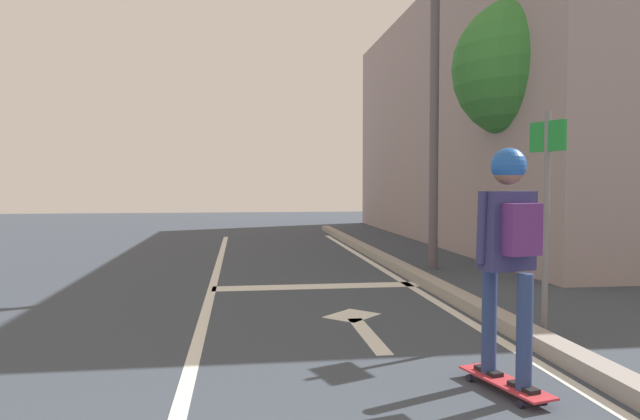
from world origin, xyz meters
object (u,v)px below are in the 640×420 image
at_px(traffic_signal_mast, 367,36).
at_px(street_sign_post, 547,189).
at_px(skater, 509,234).
at_px(skateboard, 505,383).
at_px(roadside_tree, 524,70).

relative_size(traffic_signal_mast, street_sign_post, 2.53).
distance_m(skater, street_sign_post, 1.90).
bearing_deg(skateboard, skater, -75.94).
relative_size(skater, roadside_tree, 0.34).
bearing_deg(roadside_tree, street_sign_post, -114.27).
xyz_separation_m(skater, roadside_tree, (3.20, 6.12, 2.41)).
xyz_separation_m(skater, traffic_signal_mast, (0.28, 5.96, 2.88)).
distance_m(traffic_signal_mast, roadside_tree, 2.96).
height_order(traffic_signal_mast, street_sign_post, traffic_signal_mast).
relative_size(skater, traffic_signal_mast, 0.30).
relative_size(skateboard, street_sign_post, 0.38).
bearing_deg(traffic_signal_mast, skateboard, -92.71).
distance_m(skateboard, street_sign_post, 2.33).
bearing_deg(traffic_signal_mast, street_sign_post, -79.29).
height_order(skater, street_sign_post, street_sign_post).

